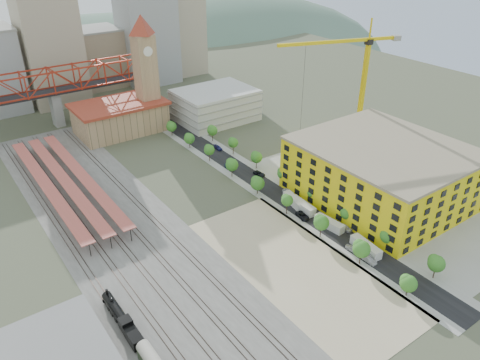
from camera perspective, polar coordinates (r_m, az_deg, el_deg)
ground at (r=148.87m, az=0.09°, el=-3.71°), size 400.00×400.00×0.00m
ballast_strip at (r=148.50m, az=-15.37°, el=-4.98°), size 36.00×165.00×0.06m
dirt_lot at (r=127.21m, az=7.04°, el=-10.51°), size 28.00×67.00×0.06m
street_asphalt at (r=167.41m, az=1.54°, el=0.29°), size 12.00×170.00×0.06m
sidewalk_west at (r=164.55m, az=0.01°, el=-0.25°), size 3.00×170.00×0.04m
sidewalk_east at (r=170.40m, az=3.02°, el=0.80°), size 3.00×170.00×0.04m
construction_pad at (r=164.62m, az=17.13°, el=-1.66°), size 50.00×90.00×0.06m
rail_tracks at (r=148.00m, az=-16.02°, el=-5.16°), size 26.56×160.00×0.18m
platform_canopies at (r=168.49m, az=-20.61°, el=0.01°), size 16.00×80.00×4.12m
station_hall at (r=209.30m, az=-14.39°, el=7.46°), size 38.00×24.00×13.10m
clock_tower at (r=205.53m, az=-11.52°, el=13.88°), size 12.00×12.00×52.00m
parking_garage at (r=216.25m, az=-3.03°, el=9.13°), size 34.00×26.00×14.00m
truss_bridge at (r=220.91m, az=-21.98°, el=10.76°), size 94.00×9.60×25.60m
construction_building at (r=158.03m, az=16.93°, el=0.93°), size 44.60×50.60×18.80m
street_trees at (r=160.62m, az=3.69°, el=-1.12°), size 15.40×124.40×8.00m
skyline at (r=263.28m, az=-17.54°, el=15.11°), size 133.00×46.00×60.00m
distant_hills at (r=412.80m, az=-16.16°, el=5.06°), size 647.00×264.00×227.00m
locomotive at (r=113.68m, az=-14.32°, el=-15.95°), size 2.59×19.97×4.99m
tower_crane at (r=182.42m, az=14.09°, el=12.54°), size 45.33×17.46×50.71m
site_trailer_a at (r=135.50m, az=15.08°, el=-7.89°), size 3.67×10.32×2.77m
site_trailer_b at (r=142.79m, az=10.82°, el=-5.25°), size 3.60×9.95×2.66m
site_trailer_c at (r=149.61m, az=7.60°, el=-3.18°), size 3.28×10.48×2.83m
site_trailer_d at (r=152.12m, az=6.58°, el=-2.56°), size 4.24×10.00×2.66m
car_0 at (r=135.02m, az=13.51°, el=-8.17°), size 1.80×4.20×1.41m
car_1 at (r=132.15m, az=15.42°, el=-9.36°), size 1.63×4.66×1.54m
car_2 at (r=146.10m, az=7.64°, el=-4.37°), size 3.25×5.59×1.46m
car_3 at (r=172.81m, az=-1.28°, el=1.52°), size 2.05×4.77×1.37m
car_4 at (r=142.97m, az=12.73°, el=-5.71°), size 1.85×4.46×1.51m
car_5 at (r=158.11m, az=5.90°, el=-1.47°), size 1.97×4.28×1.36m
car_6 at (r=168.70m, az=2.37°, el=0.76°), size 2.78×5.05×1.34m
car_7 at (r=188.46m, az=-2.70°, el=3.94°), size 2.10×4.73×1.35m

